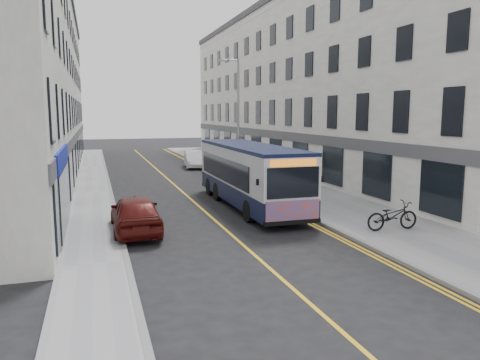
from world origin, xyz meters
TOP-DOWN VIEW (x-y plane):
  - ground at (0.00, 0.00)m, footprint 140.00×140.00m
  - pavement_east at (6.25, 12.00)m, footprint 4.50×64.00m
  - pavement_west at (-5.00, 12.00)m, footprint 2.00×64.00m
  - kerb_east at (4.00, 12.00)m, footprint 0.18×64.00m
  - kerb_west at (-4.00, 12.00)m, footprint 0.18×64.00m
  - road_centre_line at (0.00, 12.00)m, footprint 0.12×64.00m
  - road_dbl_yellow_inner at (3.55, 12.00)m, footprint 0.10×64.00m
  - road_dbl_yellow_outer at (3.75, 12.00)m, footprint 0.10×64.00m
  - terrace_east at (11.50, 21.00)m, footprint 6.00×46.00m
  - terrace_west at (-9.00, 21.00)m, footprint 6.00×46.00m
  - streetlamp at (4.17, 14.00)m, footprint 1.32×0.18m
  - city_bus at (2.34, 5.99)m, footprint 2.44×10.43m
  - bicycle at (5.93, -0.44)m, footprint 2.13×0.82m
  - pedestrian_near at (7.08, 14.17)m, footprint 0.80×0.63m
  - pedestrian_far at (5.90, 15.03)m, footprint 1.03×0.95m
  - car_white at (3.20, 23.06)m, footprint 2.01×4.46m
  - car_maroon at (-3.40, 2.55)m, footprint 1.77×4.39m

SIDE VIEW (x-z plane):
  - ground at x=0.00m, z-range 0.00..0.00m
  - road_centre_line at x=0.00m, z-range 0.00..0.01m
  - road_dbl_yellow_inner at x=3.55m, z-range 0.00..0.01m
  - road_dbl_yellow_outer at x=3.75m, z-range 0.00..0.01m
  - pavement_east at x=6.25m, z-range 0.00..0.12m
  - pavement_west at x=-5.00m, z-range 0.00..0.12m
  - kerb_east at x=4.00m, z-range 0.00..0.13m
  - kerb_west at x=-4.00m, z-range 0.00..0.13m
  - bicycle at x=5.93m, z-range 0.12..1.22m
  - car_white at x=3.20m, z-range 0.00..1.42m
  - car_maroon at x=-3.40m, z-range 0.00..1.49m
  - pedestrian_far at x=5.90m, z-range 0.12..1.81m
  - pedestrian_near at x=7.08m, z-range 0.12..2.04m
  - city_bus at x=2.34m, z-range 0.14..3.17m
  - streetlamp at x=4.17m, z-range 0.38..8.38m
  - terrace_east at x=11.50m, z-range 0.00..13.00m
  - terrace_west at x=-9.00m, z-range 0.00..13.00m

